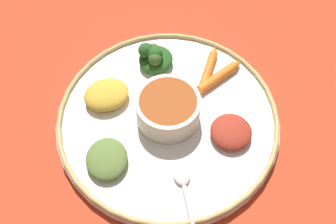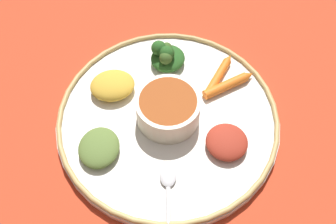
% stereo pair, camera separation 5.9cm
% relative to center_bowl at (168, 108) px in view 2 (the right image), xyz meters
% --- Properties ---
extents(ground_plane, '(2.40, 2.40, 0.00)m').
position_rel_center_bowl_xyz_m(ground_plane, '(0.00, 0.00, -0.04)').
color(ground_plane, '#B7381E').
extents(platter, '(0.35, 0.35, 0.01)m').
position_rel_center_bowl_xyz_m(platter, '(0.00, 0.00, -0.03)').
color(platter, white).
rests_on(platter, ground_plane).
extents(platter_rim, '(0.35, 0.35, 0.01)m').
position_rel_center_bowl_xyz_m(platter_rim, '(0.00, 0.00, -0.02)').
color(platter_rim, tan).
rests_on(platter_rim, platter).
extents(center_bowl, '(0.10, 0.10, 0.05)m').
position_rel_center_bowl_xyz_m(center_bowl, '(0.00, 0.00, 0.00)').
color(center_bowl, beige).
rests_on(center_bowl, platter).
extents(spoon, '(0.17, 0.07, 0.01)m').
position_rel_center_bowl_xyz_m(spoon, '(0.14, -0.04, -0.02)').
color(spoon, silver).
rests_on(spoon, platter).
extents(greens_pile, '(0.08, 0.08, 0.05)m').
position_rel_center_bowl_xyz_m(greens_pile, '(-0.10, 0.03, -0.01)').
color(greens_pile, '#23511E').
rests_on(greens_pile, platter).
extents(carrot_near_spoon, '(0.03, 0.10, 0.02)m').
position_rel_center_bowl_xyz_m(carrot_near_spoon, '(-0.02, 0.11, -0.02)').
color(carrot_near_spoon, orange).
rests_on(carrot_near_spoon, platter).
extents(carrot_outer, '(0.07, 0.08, 0.01)m').
position_rel_center_bowl_xyz_m(carrot_outer, '(-0.05, 0.11, -0.02)').
color(carrot_outer, orange).
rests_on(carrot_outer, platter).
extents(mound_collards, '(0.09, 0.08, 0.02)m').
position_rel_center_bowl_xyz_m(mound_collards, '(0.02, -0.12, -0.01)').
color(mound_collards, '#567033').
rests_on(mound_collards, platter).
extents(mound_beet, '(0.08, 0.08, 0.02)m').
position_rel_center_bowl_xyz_m(mound_beet, '(0.08, 0.07, -0.01)').
color(mound_beet, maroon).
rests_on(mound_beet, platter).
extents(mound_lentil_yellow, '(0.07, 0.08, 0.03)m').
position_rel_center_bowl_xyz_m(mound_lentil_yellow, '(-0.08, -0.07, -0.01)').
color(mound_lentil_yellow, gold).
rests_on(mound_lentil_yellow, platter).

